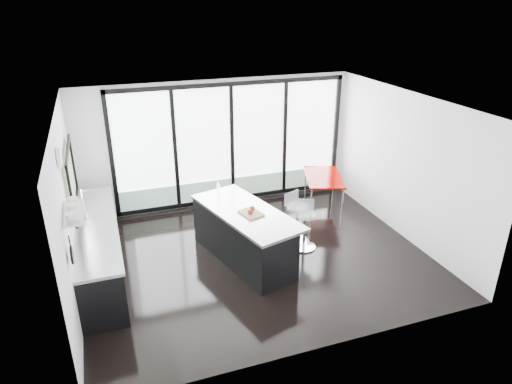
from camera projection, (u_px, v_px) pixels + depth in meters
name	position (u px, v px, depth m)	size (l,w,h in m)	color
floor	(256.00, 256.00, 8.33)	(6.00, 5.00, 0.00)	black
ceiling	(256.00, 105.00, 7.21)	(6.00, 5.00, 0.00)	white
wall_back	(231.00, 149.00, 10.04)	(6.00, 0.09, 2.80)	silver
wall_front	(324.00, 260.00, 5.61)	(6.00, 0.00, 2.80)	silver
wall_left	(69.00, 195.00, 7.03)	(0.26, 5.00, 2.80)	silver
wall_right	(404.00, 166.00, 8.69)	(0.00, 5.00, 2.80)	silver
counter_cabinets	(99.00, 249.00, 7.67)	(0.69, 3.24, 1.36)	black
island	(243.00, 235.00, 8.09)	(1.55, 2.47, 1.22)	black
bar_stool_near	(304.00, 231.00, 8.49)	(0.45, 0.45, 0.72)	silver
bar_stool_far	(297.00, 224.00, 8.67)	(0.48, 0.48, 0.77)	silver
red_table	(323.00, 191.00, 10.19)	(0.76, 1.33, 0.71)	#810701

